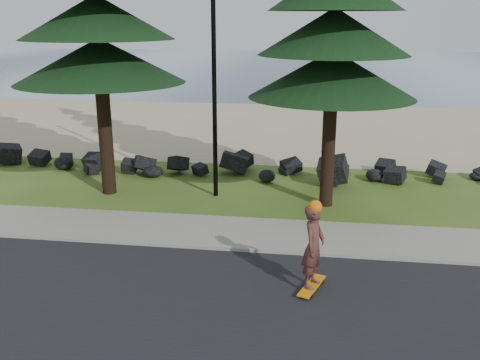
{
  "coord_description": "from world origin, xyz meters",
  "views": [
    {
      "loc": [
        3.07,
        -12.86,
        5.53
      ],
      "look_at": [
        1.24,
        0.0,
        1.55
      ],
      "focal_mm": 40.0,
      "sensor_mm": 36.0,
      "label": 1
    }
  ],
  "objects": [
    {
      "name": "skateboarder",
      "position": [
        3.15,
        -2.65,
        1.0
      ],
      "size": [
        0.62,
        1.1,
        1.99
      ],
      "rotation": [
        0.0,
        0.0,
        1.23
      ],
      "color": "orange",
      "rests_on": "ground"
    },
    {
      "name": "road",
      "position": [
        0.0,
        -4.5,
        0.01
      ],
      "size": [
        160.0,
        7.0,
        0.02
      ],
      "primitive_type": "cube",
      "color": "black",
      "rests_on": "ground"
    },
    {
      "name": "lamp_post",
      "position": [
        0.0,
        3.2,
        4.13
      ],
      "size": [
        0.25,
        0.14,
        8.14
      ],
      "color": "black",
      "rests_on": "ground"
    },
    {
      "name": "ground",
      "position": [
        0.0,
        0.0,
        0.0
      ],
      "size": [
        160.0,
        160.0,
        0.0
      ],
      "primitive_type": "plane",
      "color": "#3A561B",
      "rests_on": "ground"
    },
    {
      "name": "ocean",
      "position": [
        0.0,
        51.0,
        0.0
      ],
      "size": [
        160.0,
        58.0,
        0.01
      ],
      "primitive_type": "cube",
      "color": "#2F475B",
      "rests_on": "ground"
    },
    {
      "name": "seawall_boulders",
      "position": [
        0.0,
        5.6,
        0.0
      ],
      "size": [
        60.0,
        2.4,
        1.1
      ],
      "primitive_type": null,
      "color": "black",
      "rests_on": "ground"
    },
    {
      "name": "beach_sand",
      "position": [
        0.0,
        14.5,
        0.01
      ],
      "size": [
        160.0,
        15.0,
        0.01
      ],
      "primitive_type": "cube",
      "color": "tan",
      "rests_on": "ground"
    },
    {
      "name": "kerb",
      "position": [
        0.0,
        -0.9,
        0.05
      ],
      "size": [
        160.0,
        0.2,
        0.1
      ],
      "primitive_type": "cube",
      "color": "gray",
      "rests_on": "ground"
    },
    {
      "name": "sidewalk",
      "position": [
        0.0,
        0.2,
        0.04
      ],
      "size": [
        160.0,
        2.0,
        0.08
      ],
      "primitive_type": "cube",
      "color": "gray",
      "rests_on": "ground"
    }
  ]
}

